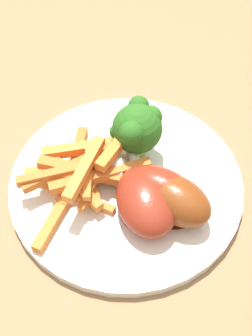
# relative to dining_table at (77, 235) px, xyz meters

# --- Properties ---
(dining_table) EXTENTS (1.21, 0.83, 0.72)m
(dining_table) POSITION_rel_dining_table_xyz_m (0.00, 0.00, 0.00)
(dining_table) COLOR #8E6B47
(dining_table) RESTS_ON ground_plane
(dinner_plate) EXTENTS (0.25, 0.25, 0.01)m
(dinner_plate) POSITION_rel_dining_table_xyz_m (0.06, -0.02, 0.10)
(dinner_plate) COLOR white
(dinner_plate) RESTS_ON dining_table
(broccoli_floret_front) EXTENTS (0.06, 0.06, 0.07)m
(broccoli_floret_front) POSITION_rel_dining_table_xyz_m (0.09, 0.01, 0.15)
(broccoli_floret_front) COLOR #8CAF48
(broccoli_floret_front) RESTS_ON dinner_plate
(carrot_fries_pile) EXTENTS (0.15, 0.13, 0.04)m
(carrot_fries_pile) POSITION_rel_dining_table_xyz_m (0.02, -0.00, 0.13)
(carrot_fries_pile) COLOR orange
(carrot_fries_pile) RESTS_ON dinner_plate
(chicken_drumstick_near) EXTENTS (0.09, 0.12, 0.04)m
(chicken_drumstick_near) POSITION_rel_dining_table_xyz_m (0.08, -0.06, 0.13)
(chicken_drumstick_near) COLOR #61190E
(chicken_drumstick_near) RESTS_ON dinner_plate
(chicken_drumstick_far) EXTENTS (0.08, 0.13, 0.04)m
(chicken_drumstick_far) POSITION_rel_dining_table_xyz_m (0.06, -0.06, 0.13)
(chicken_drumstick_far) COLOR #62180E
(chicken_drumstick_far) RESTS_ON dinner_plate
(chicken_drumstick_extra) EXTENTS (0.08, 0.12, 0.04)m
(chicken_drumstick_extra) POSITION_rel_dining_table_xyz_m (0.08, -0.07, 0.13)
(chicken_drumstick_extra) COLOR #57210C
(chicken_drumstick_extra) RESTS_ON dinner_plate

